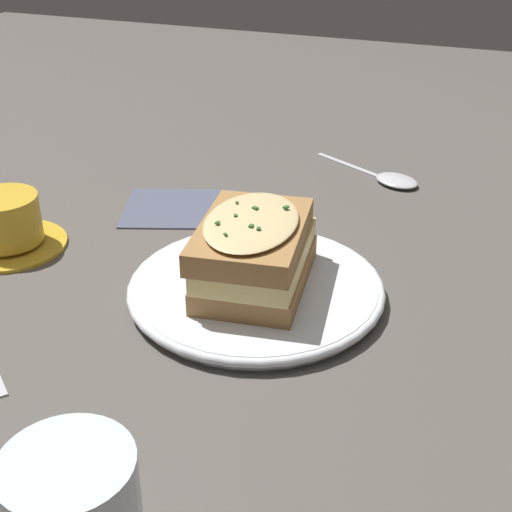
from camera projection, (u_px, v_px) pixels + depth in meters
The scene contains 6 objects.
ground_plane at pixel (233, 299), 0.71m from camera, with size 2.40×2.40×0.00m, color #514C47.
dinner_plate at pixel (256, 288), 0.71m from camera, with size 0.26×0.26×0.02m.
sandwich at pixel (254, 252), 0.69m from camera, with size 0.12×0.16×0.07m.
teacup_with_saucer at pixel (5, 225), 0.80m from camera, with size 0.13×0.13×0.06m.
spoon at pixel (391, 179), 0.97m from camera, with size 0.17×0.11×0.01m.
napkin at pixel (180, 207), 0.90m from camera, with size 0.14×0.11×0.00m, color #4C5166.
Camera 1 is at (0.23, -0.56, 0.38)m, focal length 50.00 mm.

